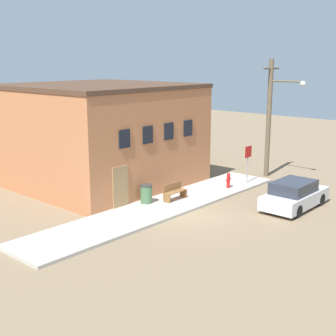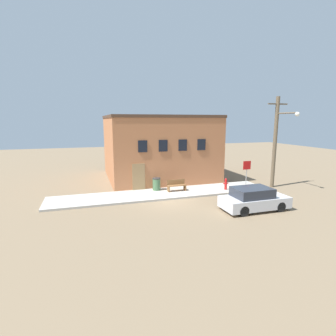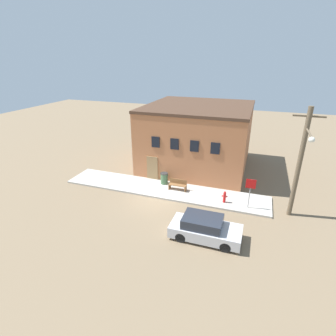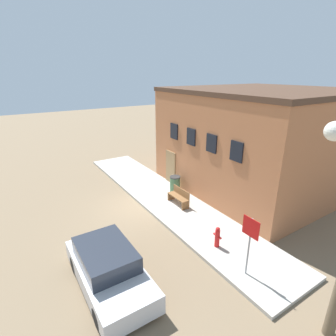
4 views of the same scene
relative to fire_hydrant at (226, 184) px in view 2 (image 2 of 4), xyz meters
name	(u,v)px [view 2 (image 2 of 4)]	position (x,y,z in m)	size (l,w,h in m)	color
ground_plane	(169,200)	(-4.92, -0.90, -0.59)	(80.00, 80.00, 0.00)	#7A664C
sidewalk	(163,194)	(-4.92, 0.56, -0.51)	(16.47, 2.93, 0.15)	#B2ADA3
brick_building	(157,147)	(-3.67, 6.72, 2.37)	(9.42, 9.50, 5.91)	#B26B42
fire_hydrant	(226,184)	(0.00, 0.00, 0.00)	(0.41, 0.20, 0.88)	red
stop_sign	(247,169)	(1.68, -0.20, 1.10)	(0.67, 0.06, 2.20)	gray
bench	(177,186)	(-3.79, 0.78, -0.03)	(1.41, 0.44, 0.86)	brown
trash_bin	(156,184)	(-5.19, 1.46, 0.04)	(0.62, 0.62, 0.95)	#426642
utility_pole	(276,140)	(4.39, -0.05, 3.32)	(1.80, 2.43, 7.32)	brown
parked_car	(254,199)	(-0.55, -4.34, 0.08)	(4.13, 1.82, 1.42)	black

